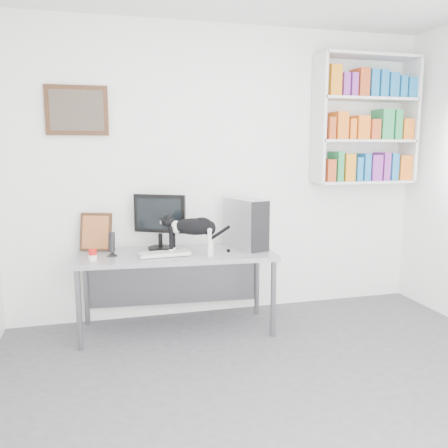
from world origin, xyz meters
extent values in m
cube|color=#5C5D62|center=(0.00, 0.00, 0.01)|extent=(4.00, 4.00, 0.01)
cube|color=white|center=(0.00, 2.00, 1.35)|extent=(4.00, 0.01, 2.70)
cube|color=silver|center=(1.40, 1.85, 1.85)|extent=(1.03, 0.28, 1.24)
cube|color=#4F3019|center=(-1.30, 1.97, 1.90)|extent=(0.52, 0.04, 0.42)
cube|color=gray|center=(-0.53, 1.58, 0.35)|extent=(1.72, 0.78, 0.70)
cube|color=black|center=(-0.64, 1.76, 0.94)|extent=(0.52, 0.42, 0.50)
cube|color=silver|center=(-0.64, 1.50, 0.71)|extent=(0.43, 0.19, 0.03)
cube|color=silver|center=(0.10, 1.61, 0.92)|extent=(0.32, 0.49, 0.45)
cylinder|color=black|center=(-1.06, 1.60, 0.80)|extent=(0.11, 0.11, 0.21)
cube|color=#4F3019|center=(-1.19, 1.85, 0.87)|extent=(0.30, 0.20, 0.34)
cylinder|color=red|center=(-1.22, 1.47, 0.74)|extent=(0.08, 0.08, 0.10)
camera|label=1|loc=(-1.16, -2.35, 1.60)|focal=38.00mm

